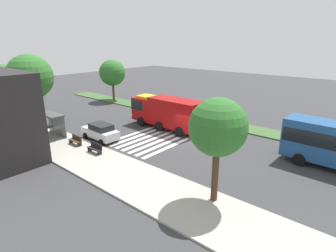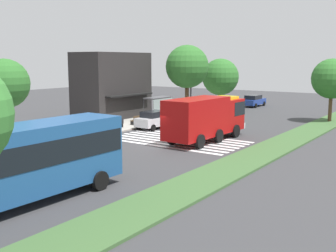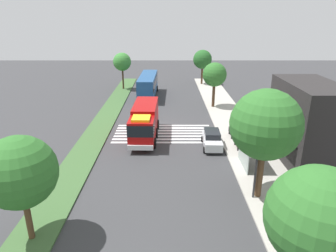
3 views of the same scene
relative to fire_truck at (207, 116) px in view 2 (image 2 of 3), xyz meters
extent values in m
plane|color=#38383A|center=(-3.93, 2.07, -2.03)|extent=(120.00, 120.00, 0.00)
cube|color=#ADA89E|center=(-3.93, 10.79, -1.96)|extent=(60.00, 4.79, 0.14)
cube|color=#3D6033|center=(-3.93, -5.75, -1.96)|extent=(60.00, 3.00, 0.14)
cube|color=silver|center=(-4.14, 2.07, -2.02)|extent=(0.45, 11.38, 0.01)
cube|color=silver|center=(-3.24, 2.07, -2.02)|extent=(0.45, 11.38, 0.01)
cube|color=silver|center=(-2.34, 2.07, -2.02)|extent=(0.45, 11.38, 0.01)
cube|color=silver|center=(-1.44, 2.07, -2.02)|extent=(0.45, 11.38, 0.01)
cube|color=silver|center=(-0.54, 2.07, -2.02)|extent=(0.45, 11.38, 0.01)
cube|color=silver|center=(0.36, 2.07, -2.02)|extent=(0.45, 11.38, 0.01)
cube|color=silver|center=(1.26, 2.07, -2.02)|extent=(0.45, 11.38, 0.01)
cube|color=#A50C0C|center=(2.95, -0.07, -0.14)|extent=(2.77, 2.62, 2.68)
cube|color=#A50C0C|center=(-1.57, 0.04, 0.05)|extent=(6.39, 2.70, 3.06)
cube|color=black|center=(3.36, -0.08, 0.40)|extent=(2.01, 2.62, 1.18)
cube|color=silver|center=(4.41, -0.10, -1.23)|extent=(0.30, 2.56, 0.50)
cube|color=yellow|center=(2.95, -0.07, 1.32)|extent=(1.94, 1.83, 0.24)
cylinder|color=black|center=(2.71, 1.21, -1.48)|extent=(1.11, 0.33, 1.10)
cylinder|color=black|center=(2.65, -1.34, -1.48)|extent=(1.11, 0.33, 1.10)
cylinder|color=black|center=(-3.13, 1.35, -1.48)|extent=(1.11, 0.33, 1.10)
cylinder|color=black|center=(-3.19, -1.20, -1.48)|extent=(1.11, 0.33, 1.10)
cylinder|color=black|center=(-0.28, 1.28, -1.48)|extent=(1.11, 0.33, 1.10)
cylinder|color=black|center=(-0.34, -1.27, -1.48)|extent=(1.11, 0.33, 1.10)
cube|color=silver|center=(2.50, 7.20, -1.29)|extent=(4.36, 1.91, 0.83)
cube|color=black|center=(2.28, 7.20, -0.59)|extent=(2.46, 1.63, 0.57)
cylinder|color=black|center=(3.95, 8.03, -1.71)|extent=(0.65, 0.24, 0.64)
cylinder|color=black|center=(3.89, 6.27, -1.71)|extent=(0.65, 0.24, 0.64)
cylinder|color=black|center=(1.11, 8.12, -1.71)|extent=(0.65, 0.24, 0.64)
cylinder|color=black|center=(1.05, 6.37, -1.71)|extent=(0.65, 0.24, 0.64)
cube|color=navy|center=(26.34, 7.20, -1.33)|extent=(4.81, 1.91, 0.75)
cube|color=black|center=(26.10, 7.19, -0.66)|extent=(2.70, 1.66, 0.58)
cylinder|color=black|center=(27.91, 8.14, -1.71)|extent=(0.64, 0.23, 0.64)
cylinder|color=black|center=(27.93, 6.29, -1.71)|extent=(0.64, 0.23, 0.64)
cylinder|color=black|center=(24.75, 8.11, -1.71)|extent=(0.64, 0.23, 0.64)
cylinder|color=black|center=(24.77, 6.25, -1.71)|extent=(0.64, 0.23, 0.64)
cube|color=navy|center=(-18.75, -0.77, 0.05)|extent=(11.31, 2.84, 3.16)
cube|color=black|center=(-18.75, -0.77, 0.43)|extent=(11.09, 2.88, 1.14)
cylinder|color=black|center=(-14.84, -2.15, -1.53)|extent=(1.01, 0.33, 1.00)
cylinder|color=black|center=(-14.78, 0.40, -1.53)|extent=(1.01, 0.33, 1.00)
cube|color=#4C4C51|center=(6.94, 10.07, 0.51)|extent=(3.50, 1.40, 0.12)
cube|color=#8C9E99|center=(6.94, 9.41, -0.69)|extent=(3.50, 0.08, 2.40)
cylinder|color=#333338|center=(5.24, 10.72, -0.69)|extent=(0.08, 0.08, 2.40)
cylinder|color=#333338|center=(8.64, 10.72, -0.69)|extent=(0.08, 0.08, 2.40)
cube|color=#4C3823|center=(2.94, 9.83, -1.48)|extent=(1.60, 0.50, 0.08)
cube|color=#4C3823|center=(2.94, 9.61, -1.21)|extent=(1.60, 0.06, 0.45)
cube|color=black|center=(2.22, 9.83, -1.70)|extent=(0.08, 0.45, 0.37)
cube|color=black|center=(3.66, 9.83, -1.70)|extent=(0.08, 0.45, 0.37)
cube|color=black|center=(-0.20, 9.83, -1.48)|extent=(1.60, 0.50, 0.08)
cube|color=black|center=(-0.20, 9.61, -1.21)|extent=(1.60, 0.06, 0.45)
cube|color=black|center=(-0.92, 9.83, -1.70)|extent=(0.08, 0.45, 0.37)
cube|color=black|center=(0.52, 9.83, -1.70)|extent=(0.08, 0.45, 0.37)
cylinder|color=#2D2D30|center=(11.99, 9.00, 1.09)|extent=(0.16, 0.16, 5.95)
sphere|color=white|center=(11.99, 9.00, 4.24)|extent=(0.36, 0.36, 0.36)
cube|color=#282626|center=(5.46, 15.41, 1.69)|extent=(8.89, 4.44, 7.43)
cube|color=black|center=(5.46, 12.79, 0.77)|extent=(7.11, 0.80, 0.16)
cylinder|color=#47301E|center=(-12.22, 9.40, -0.09)|extent=(0.42, 0.42, 3.60)
sphere|color=#2D6B28|center=(-12.22, 9.40, 2.94)|extent=(3.49, 3.49, 3.49)
cylinder|color=#513823|center=(11.77, 9.40, 0.09)|extent=(0.47, 0.47, 3.95)
sphere|color=#2D6B28|center=(11.77, 9.40, 3.82)|extent=(5.02, 5.02, 5.02)
cylinder|color=#513823|center=(20.12, 9.40, -0.62)|extent=(0.44, 0.44, 2.53)
sphere|color=#2D6B28|center=(20.12, 9.40, 2.35)|extent=(4.87, 4.87, 4.87)
cylinder|color=#513823|center=(16.37, -5.75, -0.37)|extent=(0.37, 0.37, 3.04)
sphere|color=#2D6B28|center=(16.37, -5.75, 2.63)|extent=(4.24, 4.24, 4.24)
camera|label=1|loc=(-19.75, 22.76, 7.78)|focal=29.12mm
camera|label=2|loc=(-29.83, -16.78, 4.56)|focal=44.70mm
camera|label=3|loc=(31.39, 2.60, 10.87)|focal=32.18mm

